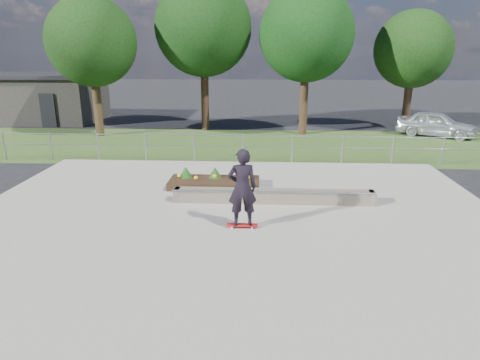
# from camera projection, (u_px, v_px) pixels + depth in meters

# --- Properties ---
(ground) EXTENTS (120.00, 120.00, 0.00)m
(ground) POSITION_uv_depth(u_px,v_px,m) (229.00, 241.00, 10.40)
(ground) COLOR black
(ground) RESTS_ON ground
(grass_verge) EXTENTS (30.00, 8.00, 0.02)m
(grass_verge) POSITION_uv_depth(u_px,v_px,m) (246.00, 145.00, 20.91)
(grass_verge) COLOR #304A1D
(grass_verge) RESTS_ON ground
(concrete_slab) EXTENTS (15.00, 15.00, 0.06)m
(concrete_slab) POSITION_uv_depth(u_px,v_px,m) (229.00, 240.00, 10.39)
(concrete_slab) COLOR gray
(concrete_slab) RESTS_ON ground
(fence) EXTENTS (20.06, 0.06, 1.20)m
(fence) POSITION_uv_depth(u_px,v_px,m) (243.00, 145.00, 17.34)
(fence) COLOR gray
(fence) RESTS_ON ground
(building) EXTENTS (8.40, 5.40, 3.00)m
(building) POSITION_uv_depth(u_px,v_px,m) (36.00, 97.00, 27.85)
(building) COLOR #282623
(building) RESTS_ON ground
(tree_far_left) EXTENTS (4.55, 4.55, 7.15)m
(tree_far_left) POSITION_uv_depth(u_px,v_px,m) (91.00, 42.00, 21.81)
(tree_far_left) COLOR #312113
(tree_far_left) RESTS_ON ground
(tree_mid_left) EXTENTS (5.25, 5.25, 8.25)m
(tree_mid_left) POSITION_uv_depth(u_px,v_px,m) (203.00, 28.00, 23.22)
(tree_mid_left) COLOR black
(tree_mid_left) RESTS_ON ground
(tree_mid_right) EXTENTS (4.90, 4.90, 7.70)m
(tree_mid_right) POSITION_uv_depth(u_px,v_px,m) (307.00, 34.00, 22.11)
(tree_mid_right) COLOR black
(tree_mid_right) RESTS_ON ground
(tree_far_right) EXTENTS (4.20, 4.20, 6.60)m
(tree_far_right) POSITION_uv_depth(u_px,v_px,m) (413.00, 50.00, 23.46)
(tree_far_right) COLOR #331E14
(tree_far_right) RESTS_ON ground
(grind_ledge) EXTENTS (6.00, 0.44, 0.43)m
(grind_ledge) POSITION_uv_depth(u_px,v_px,m) (273.00, 196.00, 12.78)
(grind_ledge) COLOR brown
(grind_ledge) RESTS_ON concrete_slab
(planter_bed) EXTENTS (3.00, 1.20, 0.61)m
(planter_bed) POSITION_uv_depth(u_px,v_px,m) (214.00, 181.00, 14.34)
(planter_bed) COLOR black
(planter_bed) RESTS_ON concrete_slab
(skateboarder) EXTENTS (0.80, 0.58, 2.09)m
(skateboarder) POSITION_uv_depth(u_px,v_px,m) (242.00, 188.00, 10.72)
(skateboarder) COLOR white
(skateboarder) RESTS_ON concrete_slab
(parked_car) EXTENTS (4.24, 3.24, 1.35)m
(parked_car) POSITION_uv_depth(u_px,v_px,m) (436.00, 124.00, 22.83)
(parked_car) COLOR silver
(parked_car) RESTS_ON ground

